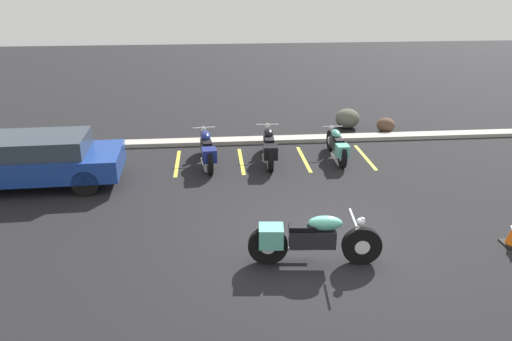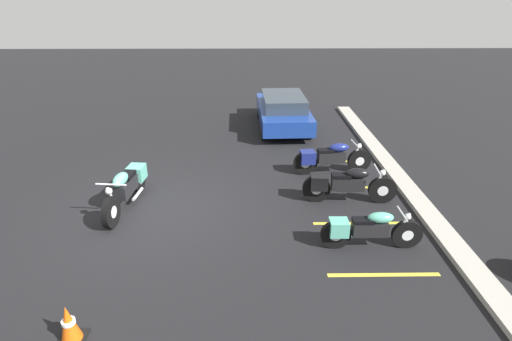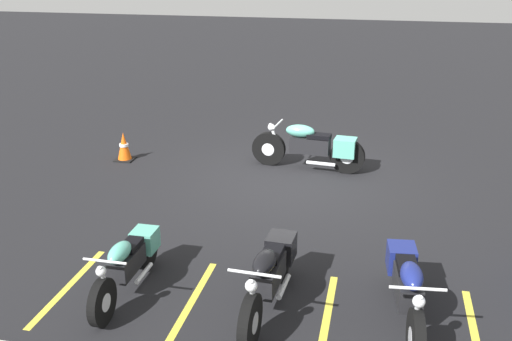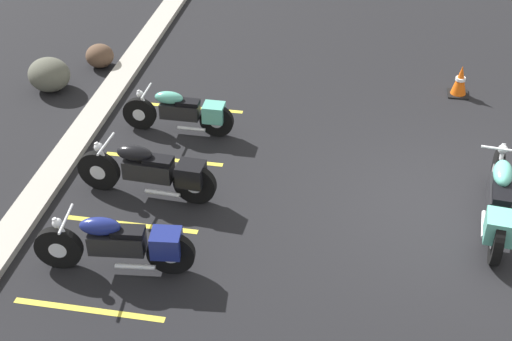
% 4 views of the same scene
% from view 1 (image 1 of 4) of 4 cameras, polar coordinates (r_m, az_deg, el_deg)
% --- Properties ---
extents(ground, '(60.00, 60.00, 0.00)m').
position_cam_1_polar(ground, '(10.07, 7.01, -8.32)').
color(ground, black).
extents(motorcycle_teal_featured, '(2.45, 0.70, 0.96)m').
position_cam_1_polar(motorcycle_teal_featured, '(9.19, 5.99, -7.74)').
color(motorcycle_teal_featured, black).
rests_on(motorcycle_teal_featured, ground).
extents(parked_bike_0, '(0.66, 2.27, 0.89)m').
position_cam_1_polar(parked_bike_0, '(13.84, -5.64, 2.46)').
color(parked_bike_0, black).
rests_on(parked_bike_0, ground).
extents(parked_bike_1, '(0.65, 2.31, 0.91)m').
position_cam_1_polar(parked_bike_1, '(14.00, 1.50, 2.82)').
color(parked_bike_1, black).
rests_on(parked_bike_1, ground).
extents(parked_bike_2, '(0.58, 2.07, 0.81)m').
position_cam_1_polar(parked_bike_2, '(14.39, 9.27, 2.85)').
color(parked_bike_2, black).
rests_on(parked_bike_2, ground).
extents(car_blue, '(4.36, 1.94, 1.29)m').
position_cam_1_polar(car_blue, '(13.57, -24.01, 1.15)').
color(car_blue, black).
rests_on(car_blue, ground).
extents(concrete_curb, '(18.00, 0.50, 0.12)m').
position_cam_1_polar(concrete_curb, '(15.90, 2.24, 3.55)').
color(concrete_curb, '#A8A399').
rests_on(concrete_curb, ground).
extents(landscape_rock_0, '(0.78, 0.78, 0.49)m').
position_cam_1_polar(landscape_rock_0, '(17.32, 14.60, 5.03)').
color(landscape_rock_0, brown).
rests_on(landscape_rock_0, ground).
extents(landscape_rock_1, '(1.16, 1.18, 0.66)m').
position_cam_1_polar(landscape_rock_1, '(17.54, 10.41, 5.87)').
color(landscape_rock_1, '#525347').
rests_on(landscape_rock_1, ground).
extents(stall_line_0, '(0.10, 2.10, 0.00)m').
position_cam_1_polar(stall_line_0, '(14.24, -8.98, 0.84)').
color(stall_line_0, gold).
rests_on(stall_line_0, ground).
extents(stall_line_1, '(0.10, 2.10, 0.00)m').
position_cam_1_polar(stall_line_1, '(14.23, -1.69, 1.09)').
color(stall_line_1, gold).
rests_on(stall_line_1, ground).
extents(stall_line_2, '(0.10, 2.10, 0.00)m').
position_cam_1_polar(stall_line_2, '(14.45, 5.50, 1.32)').
color(stall_line_2, gold).
rests_on(stall_line_2, ground).
extents(stall_line_3, '(0.10, 2.10, 0.00)m').
position_cam_1_polar(stall_line_3, '(14.88, 12.37, 1.51)').
color(stall_line_3, gold).
rests_on(stall_line_3, ground).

